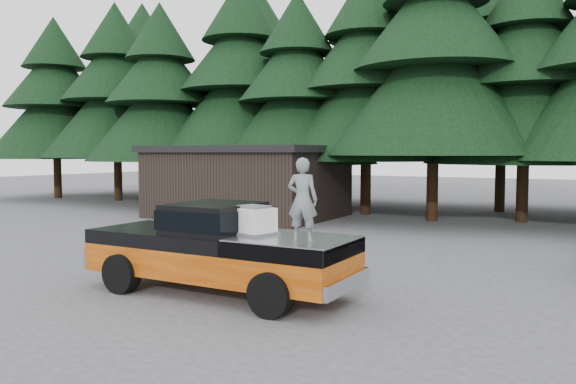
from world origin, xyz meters
The scene contains 7 objects.
ground centered at (0.00, 0.00, 0.00)m, with size 120.00×120.00×0.00m, color #48484A.
pickup_truck centered at (-1.59, -0.47, 0.67)m, with size 6.00×2.04×1.33m, color #C25C13, non-canonical shape.
truck_cab centered at (-1.69, -0.47, 1.62)m, with size 1.66×1.90×0.59m, color black.
air_compressor centered at (-0.69, -0.51, 1.59)m, with size 0.76×0.63×0.52m, color white.
man_on_bed centered at (0.58, -0.80, 2.12)m, with size 0.57×0.38×1.57m, color slate.
utility_building centered at (-9.00, 12.00, 1.67)m, with size 8.40×6.40×3.30m.
treeline centered at (0.42, 17.20, 7.72)m, with size 60.15×16.05×17.50m.
Camera 1 is at (5.39, -10.01, 2.98)m, focal length 35.00 mm.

